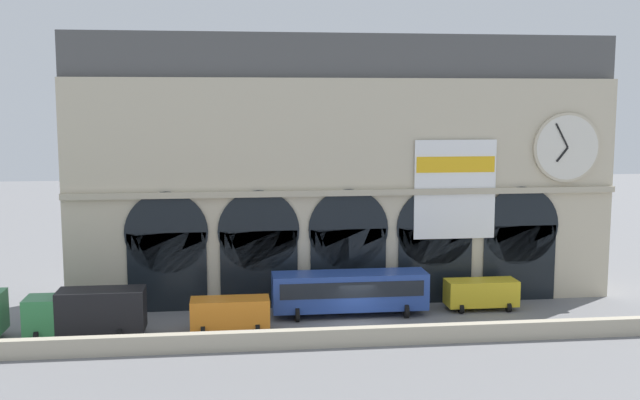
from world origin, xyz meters
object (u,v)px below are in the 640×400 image
Objects in this scene: box_truck_west at (87,311)px; bus_center at (350,291)px; van_mideast at (481,293)px; van_midwest at (230,313)px.

box_truck_west is 0.68× the size of bus_center.
van_mideast is at bearing 6.84° from box_truck_west.
box_truck_west reaches higher than van_midwest.
van_midwest is at bearing 1.46° from box_truck_west.
box_truck_west is 27.59m from van_mideast.
box_truck_west reaches higher than bus_center.
bus_center is (17.59, 2.91, 0.08)m from box_truck_west.
box_truck_west is at bearing -173.16° from van_mideast.
van_midwest is (9.13, 0.23, -0.45)m from box_truck_west.
bus_center reaches higher than van_midwest.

